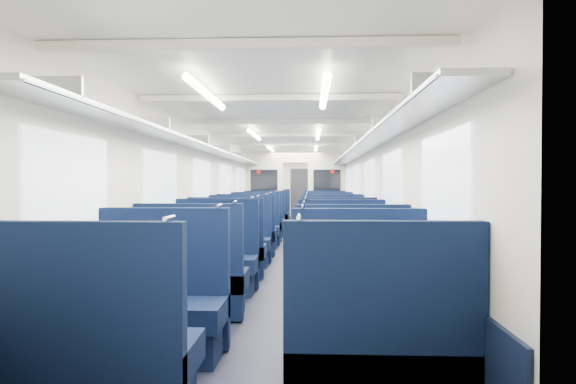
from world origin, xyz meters
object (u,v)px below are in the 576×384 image
at_px(seat_3, 362,313).
at_px(seat_22, 273,214).
at_px(seat_0, 97,361).
at_px(end_door, 300,194).
at_px(seat_23, 323,215).
at_px(seat_5, 351,285).
at_px(seat_8, 228,252).
at_px(seat_6, 215,263).
at_px(seat_7, 343,266).
at_px(seat_9, 338,252).
at_px(seat_10, 238,243).
at_px(seat_13, 331,236).
at_px(bulkhead, 295,190).
at_px(seat_12, 247,236).
at_px(seat_17, 328,226).
at_px(seat_21, 324,217).
at_px(seat_18, 263,222).
at_px(seat_1, 380,359).
at_px(seat_16, 259,226).
at_px(seat_2, 158,310).
at_px(seat_4, 193,281).
at_px(seat_20, 270,217).
at_px(seat_14, 254,230).
at_px(seat_15, 329,230).
at_px(seat_19, 326,222).
at_px(seat_11, 334,243).

distance_m(seat_3, seat_22, 12.61).
bearing_deg(seat_22, seat_0, -90.00).
bearing_deg(end_door, seat_23, -77.00).
bearing_deg(seat_5, seat_8, 124.93).
height_order(seat_5, seat_8, same).
xyz_separation_m(seat_6, seat_7, (1.66, -0.19, 0.00)).
relative_size(seat_3, seat_9, 1.00).
bearing_deg(seat_22, seat_10, -90.00).
xyz_separation_m(seat_0, seat_10, (0.00, 5.75, 0.00)).
distance_m(seat_6, seat_13, 3.71).
xyz_separation_m(bulkhead, seat_12, (-0.83, -4.16, -0.85)).
bearing_deg(seat_17, seat_8, -110.08).
bearing_deg(seat_21, seat_18, -129.01).
relative_size(seat_5, seat_17, 1.00).
distance_m(seat_0, seat_13, 7.12).
relative_size(seat_1, seat_16, 1.00).
distance_m(seat_2, seat_7, 2.78).
height_order(seat_22, seat_23, same).
distance_m(seat_2, seat_22, 12.46).
height_order(seat_2, seat_17, same).
xyz_separation_m(seat_4, seat_10, (0.00, 3.37, 0.00)).
distance_m(bulkhead, seat_6, 7.61).
bearing_deg(seat_18, seat_6, -90.00).
height_order(seat_8, seat_10, same).
bearing_deg(seat_5, seat_22, 98.28).
relative_size(seat_2, seat_3, 1.00).
height_order(seat_6, seat_20, same).
distance_m(seat_13, seat_22, 6.93).
bearing_deg(seat_10, seat_14, 90.00).
xyz_separation_m(seat_0, seat_14, (0.00, 8.16, 0.00)).
height_order(seat_15, seat_21, same).
bearing_deg(seat_16, seat_21, 62.64).
xyz_separation_m(seat_0, seat_7, (1.66, 3.41, 0.00)).
xyz_separation_m(seat_1, seat_7, (0.00, 3.30, 0.00)).
relative_size(seat_16, seat_18, 1.00).
height_order(seat_7, seat_22, same).
bearing_deg(seat_12, seat_23, 76.10).
xyz_separation_m(seat_14, seat_19, (1.66, 2.34, 0.00)).
distance_m(seat_6, seat_11, 2.85).
relative_size(seat_14, seat_20, 1.00).
xyz_separation_m(seat_8, seat_21, (1.66, 7.79, 0.00)).
bearing_deg(seat_7, seat_10, 125.37).
height_order(seat_2, seat_11, same).
distance_m(end_door, seat_20, 4.84).
bearing_deg(seat_14, seat_12, -90.00).
bearing_deg(seat_16, seat_20, 90.00).
bearing_deg(seat_7, seat_17, 90.00).
distance_m(seat_14, seat_19, 2.87).
xyz_separation_m(bulkhead, seat_20, (-0.83, 1.41, -0.85)).
bearing_deg(seat_1, seat_14, 101.65).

